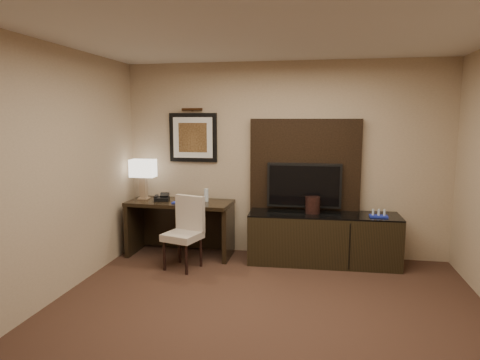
% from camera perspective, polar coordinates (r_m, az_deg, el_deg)
% --- Properties ---
extents(floor, '(4.50, 5.00, 0.01)m').
position_cam_1_polar(floor, '(4.01, 2.34, -20.63)').
color(floor, '#372118').
rests_on(floor, ground).
extents(ceiling, '(4.50, 5.00, 0.01)m').
position_cam_1_polar(ceiling, '(3.59, 2.61, 20.64)').
color(ceiling, silver).
rests_on(ceiling, wall_back).
extents(wall_back, '(4.50, 0.01, 2.70)m').
position_cam_1_polar(wall_back, '(6.02, 5.80, 2.71)').
color(wall_back, tan).
rests_on(wall_back, floor).
extents(wall_front, '(4.50, 0.01, 2.70)m').
position_cam_1_polar(wall_front, '(1.23, -15.12, -20.17)').
color(wall_front, tan).
rests_on(wall_front, floor).
extents(wall_left, '(0.01, 5.00, 2.70)m').
position_cam_1_polar(wall_left, '(4.46, -27.50, -0.15)').
color(wall_left, tan).
rests_on(wall_left, floor).
extents(desk, '(1.47, 0.69, 0.78)m').
position_cam_1_polar(desk, '(6.13, -7.93, -6.37)').
color(desk, black).
rests_on(desk, floor).
extents(credenza, '(1.98, 0.61, 0.68)m').
position_cam_1_polar(credenza, '(5.84, 11.00, -7.68)').
color(credenza, black).
rests_on(credenza, floor).
extents(tv_wall_panel, '(1.50, 0.12, 1.30)m').
position_cam_1_polar(tv_wall_panel, '(5.95, 8.62, 1.82)').
color(tv_wall_panel, black).
rests_on(tv_wall_panel, wall_back).
extents(tv, '(1.00, 0.08, 0.60)m').
position_cam_1_polar(tv, '(5.89, 8.54, -0.71)').
color(tv, black).
rests_on(tv, tv_wall_panel).
extents(artwork, '(0.70, 0.04, 0.70)m').
position_cam_1_polar(artwork, '(6.22, -6.25, 5.65)').
color(artwork, black).
rests_on(artwork, wall_back).
extents(picture_light, '(0.04, 0.04, 0.30)m').
position_cam_1_polar(picture_light, '(6.18, -6.42, 9.34)').
color(picture_light, '#432815').
rests_on(picture_light, wall_back).
extents(desk_chair, '(0.54, 0.58, 0.87)m').
position_cam_1_polar(desk_chair, '(5.57, -7.68, -7.35)').
color(desk_chair, '#C2B2A2').
rests_on(desk_chair, floor).
extents(table_lamp, '(0.38, 0.28, 0.55)m').
position_cam_1_polar(table_lamp, '(6.27, -12.77, 0.01)').
color(table_lamp, '#977A5E').
rests_on(table_lamp, desk).
extents(desk_phone, '(0.23, 0.22, 0.10)m').
position_cam_1_polar(desk_phone, '(6.10, -10.37, -2.29)').
color(desk_phone, black).
rests_on(desk_phone, desk).
extents(blue_folder, '(0.28, 0.34, 0.02)m').
position_cam_1_polar(blue_folder, '(5.95, -7.47, -2.89)').
color(blue_folder, '#1C2EB9').
rests_on(blue_folder, desk).
extents(book, '(0.15, 0.09, 0.21)m').
position_cam_1_polar(book, '(5.96, -6.73, -1.90)').
color(book, '#B6A18F').
rests_on(book, desk).
extents(water_bottle, '(0.08, 0.08, 0.18)m').
position_cam_1_polar(water_bottle, '(5.97, -4.51, -2.03)').
color(water_bottle, silver).
rests_on(water_bottle, desk).
extents(ice_bucket, '(0.25, 0.25, 0.22)m').
position_cam_1_polar(ice_bucket, '(5.76, 9.65, -3.30)').
color(ice_bucket, black).
rests_on(ice_bucket, credenza).
extents(minibar_tray, '(0.23, 0.14, 0.08)m').
position_cam_1_polar(minibar_tray, '(5.75, 18.00, -4.30)').
color(minibar_tray, '#1A2AAF').
rests_on(minibar_tray, credenza).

